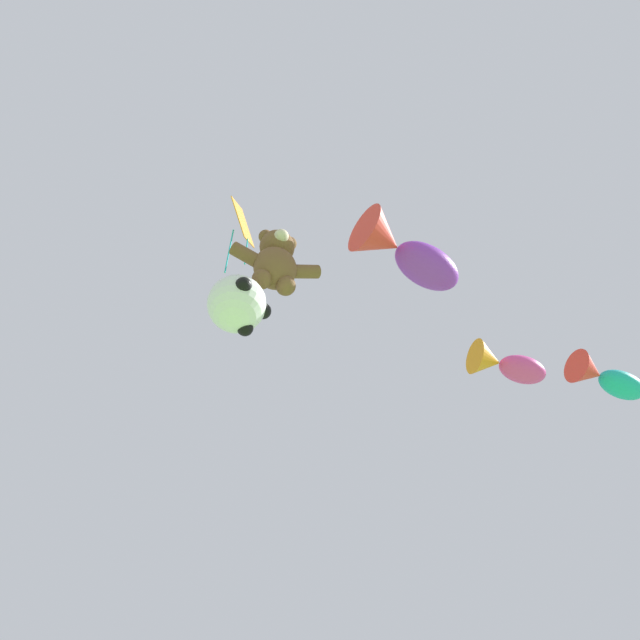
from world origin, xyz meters
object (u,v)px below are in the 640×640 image
(teddy_bear_kite, at_px, (276,261))
(fish_kite_magenta, at_px, (505,365))
(fish_kite_teal, at_px, (605,378))
(diamond_kite, at_px, (242,226))
(fish_kite_violet, at_px, (404,252))
(soccer_ball_kite, at_px, (237,304))

(teddy_bear_kite, height_order, fish_kite_magenta, teddy_bear_kite)
(fish_kite_teal, height_order, diamond_kite, diamond_kite)
(fish_kite_teal, distance_m, diamond_kite, 8.86)
(fish_kite_magenta, xyz_separation_m, fish_kite_teal, (2.76, 0.14, 0.72))
(fish_kite_teal, bearing_deg, fish_kite_violet, -165.40)
(fish_kite_magenta, xyz_separation_m, diamond_kite, (-5.89, 0.07, 2.61))
(soccer_ball_kite, bearing_deg, teddy_bear_kite, -9.93)
(teddy_bear_kite, xyz_separation_m, fish_kite_magenta, (5.27, 0.94, 0.04))
(fish_kite_violet, distance_m, diamond_kite, 3.79)
(teddy_bear_kite, height_order, fish_kite_violet, fish_kite_violet)
(fish_kite_magenta, relative_size, fish_kite_teal, 0.83)
(fish_kite_violet, height_order, fish_kite_magenta, fish_kite_violet)
(soccer_ball_kite, relative_size, fish_kite_magenta, 0.67)
(teddy_bear_kite, height_order, soccer_ball_kite, teddy_bear_kite)
(diamond_kite, bearing_deg, soccer_ball_kite, -87.19)
(soccer_ball_kite, bearing_deg, fish_kite_magenta, 8.19)
(fish_kite_violet, bearing_deg, teddy_bear_kite, 172.26)
(fish_kite_teal, bearing_deg, diamond_kite, -179.56)
(teddy_bear_kite, distance_m, soccer_ball_kite, 1.60)
(teddy_bear_kite, height_order, diamond_kite, diamond_kite)
(fish_kite_teal, bearing_deg, fish_kite_magenta, -177.17)
(diamond_kite, bearing_deg, fish_kite_magenta, -0.68)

